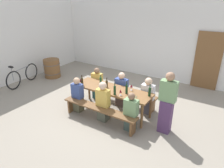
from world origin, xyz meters
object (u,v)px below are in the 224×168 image
Objects in this scene: wine_glass_0 at (131,86)px; seated_guest_far_2 at (147,96)px; wine_barrel at (52,68)px; parked_bicycle_0 at (23,75)px; seated_guest_near_1 at (103,102)px; seated_guest_far_0 at (97,84)px; wine_bottle_1 at (115,90)px; wine_bottle_0 at (101,81)px; seated_guest_near_2 at (131,113)px; bench_far at (123,93)px; bench_near at (99,110)px; wooden_door at (207,61)px; wine_glass_2 at (121,91)px; tasting_table at (112,91)px; standing_host at (167,104)px; wine_bottle_3 at (127,89)px; wine_bottle_4 at (107,84)px; wine_glass_1 at (136,97)px; seated_guest_far_1 at (121,90)px; wine_glass_3 at (80,80)px; seated_guest_near_0 at (78,95)px; wine_bottle_5 at (82,81)px; wine_bottle_2 at (150,92)px.

wine_glass_0 is 0.16× the size of seated_guest_far_2.
wine_barrel is 1.24m from parked_bicycle_0.
seated_guest_near_1 is 1.39m from seated_guest_far_0.
seated_guest_far_2 reaches higher than wine_bottle_1.
seated_guest_near_2 is (1.34, -0.58, -0.37)m from wine_bottle_0.
bench_far is at bearing -92.88° from parked_bicycle_0.
wine_glass_0 reaches higher than bench_near.
wooden_door is at bearing -26.74° from seated_guest_near_1.
wine_glass_2 is 0.22× the size of wine_barrel.
bench_far is at bearing 139.39° from wine_glass_0.
parked_bicycle_0 is at bearing -175.49° from wine_glass_0.
wine_bottle_1 is 0.16m from wine_glass_2.
tasting_table is 1.65m from standing_host.
wine_bottle_1 is at bearing -135.47° from wine_bottle_3.
parked_bicycle_0 is (-4.57, -0.36, -0.50)m from wine_glass_0.
bench_near is at bearing -74.15° from wine_bottle_4.
parked_bicycle_0 is (-4.56, -0.09, -0.51)m from wine_bottle_3.
seated_guest_near_1 reaches higher than wine_glass_1.
bench_far is at bearing 125.54° from wine_bottle_3.
wine_bottle_1 is at bearing -115.76° from wine_glass_0.
wine_bottle_0 is 0.28× the size of seated_guest_far_1.
wooden_door reaches higher than seated_guest_near_1.
wine_glass_3 is at bearing 2.73° from standing_host.
tasting_table is 0.72m from bench_near.
wine_bottle_4 is at bearing -53.35° from seated_guest_near_0.
seated_guest_near_2 is at bearing -25.53° from wine_bottle_4.
bench_near is at bearing -120.02° from wine_glass_0.
bench_far is 13.14× the size of wine_glass_2.
bench_near is at bearing -23.60° from wine_glass_3.
wooden_door is 3.89m from wine_glass_2.
wine_glass_0 is at bearing -62.33° from seated_guest_near_0.
seated_guest_far_0 is at bearing -92.37° from parked_bicycle_0.
wine_glass_1 is at bearing -16.13° from wine_barrel.
tasting_table is 7.45× the size of wine_bottle_5.
wine_glass_0 is at bearing 78.69° from seated_guest_far_0.
wooden_door is 12.23× the size of wine_glass_2.
seated_guest_near_1 is (0.04, -0.50, -0.12)m from tasting_table.
wine_glass_1 is at bearing 14.98° from standing_host.
bench_near is at bearing -58.25° from wine_bottle_0.
standing_host is (1.64, 0.56, 0.42)m from bench_near.
seated_guest_near_0 is (0.12, -0.29, -0.36)m from wine_glass_3.
wine_bottle_2 is (1.09, -0.51, 0.51)m from bench_far.
wine_bottle_2 is at bearing 18.37° from wine_bottle_3.
seated_guest_far_1 is at bearing 138.10° from wine_glass_1.
wine_glass_1 is at bearing -106.32° from wooden_door.
seated_guest_far_0 is (-0.95, 1.01, -0.05)m from seated_guest_near_1.
seated_guest_near_1 reaches higher than bench_near.
seated_guest_far_1 is at bearing 41.85° from wine_bottle_0.
bench_near is 7.33× the size of wine_bottle_0.
wine_glass_2 is at bearing 6.26° from standing_host.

